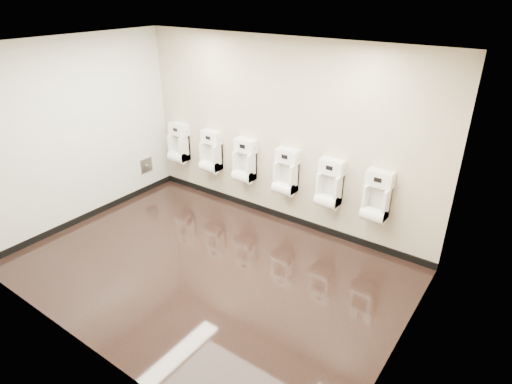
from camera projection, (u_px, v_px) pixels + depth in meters
ground at (208, 269)px, 5.69m from camera, size 5.00×3.50×0.00m
ceiling at (194, 49)px, 4.47m from camera, size 5.00×3.50×0.00m
back_wall at (281, 134)px, 6.36m from camera, size 5.00×0.02×2.80m
front_wall at (69, 236)px, 3.80m from camera, size 5.00×0.02×2.80m
left_wall at (77, 134)px, 6.39m from camera, size 0.02×3.50×2.80m
right_wall at (413, 237)px, 3.78m from camera, size 0.02×3.50×2.80m
tile_overlay_left at (77, 134)px, 6.38m from camera, size 0.01×3.50×2.80m
skirting_back at (278, 214)px, 6.95m from camera, size 5.00×0.02×0.10m
skirting_left at (92, 213)px, 6.97m from camera, size 0.02×3.50×0.10m
access_panel at (146, 165)px, 7.65m from camera, size 0.04×0.25×0.25m
urinal_0 at (179, 146)px, 7.60m from camera, size 0.37×0.28×0.69m
urinal_1 at (211, 155)px, 7.20m from camera, size 0.37×0.28×0.69m
urinal_2 at (244, 164)px, 6.83m from camera, size 0.37×0.28×0.69m
urinal_3 at (286, 175)px, 6.43m from camera, size 0.37×0.28×0.69m
urinal_4 at (329, 187)px, 6.05m from camera, size 0.37×0.28×0.69m
urinal_5 at (376, 200)px, 5.69m from camera, size 0.37×0.28×0.69m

